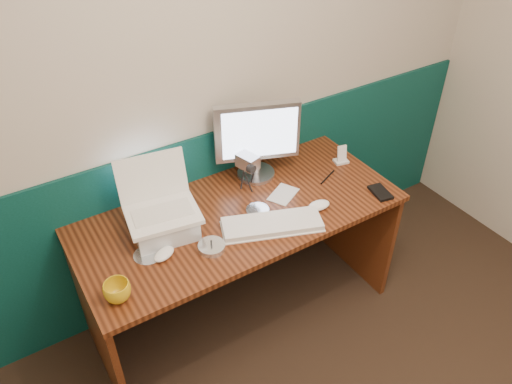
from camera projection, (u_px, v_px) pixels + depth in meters
back_wall at (213, 86)px, 2.41m from camera, size 3.50×0.04×2.50m
wainscot at (221, 207)px, 2.86m from camera, size 3.48×0.02×1.00m
desk at (241, 266)px, 2.66m from camera, size 1.60×0.70×0.75m
laptop_riser at (164, 224)px, 2.29m from camera, size 0.31×0.28×0.10m
laptop at (160, 193)px, 2.18m from camera, size 0.36×0.29×0.27m
monitor at (256, 140)px, 2.55m from camera, size 0.45×0.27×0.43m
keyboard at (272, 225)px, 2.34m from camera, size 0.49×0.31×0.03m
mouse_right at (319, 205)px, 2.44m from camera, size 0.12×0.08×0.04m
mouse_left at (164, 254)px, 2.18m from camera, size 0.13×0.10×0.04m
mug at (117, 291)px, 1.98m from camera, size 0.14×0.14×0.09m
camcorder at (248, 174)px, 2.53m from camera, size 0.11×0.14×0.18m
cd_spindle at (212, 247)px, 2.22m from camera, size 0.12×0.12×0.03m
cd_loose_a at (148, 255)px, 2.20m from camera, size 0.13×0.13×0.00m
cd_loose_b at (258, 209)px, 2.45m from camera, size 0.12×0.12×0.00m
pen at (328, 177)px, 2.66m from camera, size 0.13×0.07×0.01m
papers at (283, 194)px, 2.54m from camera, size 0.19×0.17×0.00m
dock at (341, 161)px, 2.77m from camera, size 0.09×0.07×0.01m
music_player at (342, 153)px, 2.74m from camera, size 0.06×0.04×0.09m
pda at (380, 192)px, 2.54m from camera, size 0.10×0.14×0.02m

